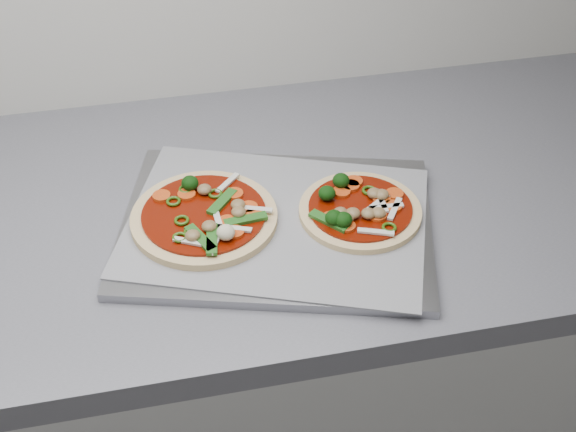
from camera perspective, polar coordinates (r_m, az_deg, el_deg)
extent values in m
cube|color=#B1B2AF|center=(1.53, 7.94, -11.35)|extent=(3.60, 0.60, 0.86)
cube|color=slate|center=(1.21, 9.83, 2.06)|extent=(3.60, 0.60, 0.04)
cube|color=gray|center=(1.09, -0.82, -0.65)|extent=(0.48, 0.41, 0.01)
cube|color=gray|center=(1.08, -0.82, -0.33)|extent=(0.47, 0.41, 0.00)
cylinder|color=#D2BB7F|center=(1.08, -5.98, -0.13)|extent=(0.21, 0.21, 0.01)
cylinder|color=#711000|center=(1.08, -6.01, 0.17)|extent=(0.18, 0.18, 0.00)
cube|color=#265A20|center=(1.03, -6.25, -1.58)|extent=(0.04, 0.06, 0.00)
torus|color=#2B500E|center=(1.12, -7.28, 1.90)|extent=(0.03, 0.03, 0.00)
cube|color=silver|center=(1.06, -4.97, -0.41)|extent=(0.01, 0.05, 0.00)
ellipsoid|color=#113708|center=(1.11, -6.99, 2.34)|extent=(0.03, 0.03, 0.02)
ellipsoid|color=olive|center=(1.06, -3.53, 0.29)|extent=(0.03, 0.03, 0.01)
cube|color=silver|center=(1.05, -3.89, -0.89)|extent=(0.05, 0.02, 0.00)
cylinder|color=#DD560F|center=(1.11, -8.99, 1.43)|extent=(0.03, 0.03, 0.00)
cylinder|color=#DD560F|center=(1.06, -4.35, -0.40)|extent=(0.04, 0.04, 0.00)
cylinder|color=#DD560F|center=(1.04, -3.82, -1.14)|extent=(0.03, 0.03, 0.00)
cube|color=#265A20|center=(1.09, -4.71, 1.02)|extent=(0.05, 0.05, 0.00)
torus|color=#2B500E|center=(1.10, -8.15, 1.05)|extent=(0.03, 0.03, 0.00)
cylinder|color=#DD560F|center=(1.10, -3.84, 1.60)|extent=(0.03, 0.03, 0.00)
cube|color=silver|center=(1.07, -2.37, 0.50)|extent=(0.05, 0.02, 0.00)
cube|color=#265A20|center=(1.03, -5.43, -1.66)|extent=(0.02, 0.06, 0.00)
cube|color=silver|center=(1.03, -6.90, -1.85)|extent=(0.05, 0.03, 0.00)
cylinder|color=#DD560F|center=(1.07, -2.46, 0.06)|extent=(0.03, 0.03, 0.00)
torus|color=#2B500E|center=(1.04, -7.70, -1.52)|extent=(0.03, 0.03, 0.00)
ellipsoid|color=olive|center=(1.03, -6.79, -1.39)|extent=(0.03, 0.03, 0.01)
ellipsoid|color=olive|center=(1.08, -3.57, 0.81)|extent=(0.03, 0.03, 0.01)
cube|color=silver|center=(1.03, -5.19, -1.84)|extent=(0.03, 0.05, 0.00)
cylinder|color=#DD560F|center=(1.11, -7.23, 1.54)|extent=(0.03, 0.03, 0.00)
ellipsoid|color=olive|center=(1.11, -5.97, 1.90)|extent=(0.02, 0.02, 0.01)
torus|color=#2B500E|center=(1.06, -7.57, -0.30)|extent=(0.03, 0.03, 0.00)
ellipsoid|color=#C2B794|center=(1.03, -4.44, -1.17)|extent=(0.03, 0.03, 0.02)
torus|color=#2B500E|center=(1.05, -6.89, -1.08)|extent=(0.03, 0.03, 0.00)
cube|color=silver|center=(1.12, -4.32, 2.36)|extent=(0.04, 0.04, 0.00)
ellipsoid|color=olive|center=(1.05, -5.62, -0.73)|extent=(0.02, 0.02, 0.01)
cylinder|color=#DD560F|center=(1.08, -2.82, 0.63)|extent=(0.03, 0.03, 0.00)
torus|color=#2B500E|center=(1.10, -5.19, 1.61)|extent=(0.03, 0.03, 0.00)
cube|color=#265A20|center=(1.06, -3.03, -0.25)|extent=(0.06, 0.02, 0.00)
cylinder|color=#D2BB7F|center=(1.09, 5.15, 0.35)|extent=(0.23, 0.23, 0.01)
cylinder|color=#711000|center=(1.09, 5.17, 0.59)|extent=(0.20, 0.20, 0.00)
cylinder|color=#DD560F|center=(1.13, 4.71, 2.47)|extent=(0.04, 0.04, 0.00)
cylinder|color=#DD560F|center=(1.07, 6.39, 0.05)|extent=(0.03, 0.03, 0.00)
ellipsoid|color=olive|center=(1.07, 3.75, 0.24)|extent=(0.03, 0.03, 0.01)
ellipsoid|color=olive|center=(1.07, 5.75, 0.18)|extent=(0.03, 0.03, 0.01)
cylinder|color=#DD560F|center=(1.10, 6.67, 1.23)|extent=(0.03, 0.03, 0.00)
ellipsoid|color=#113708|center=(1.09, 2.79, 1.62)|extent=(0.03, 0.03, 0.02)
cube|color=silver|center=(1.09, 7.60, 0.51)|extent=(0.03, 0.04, 0.00)
cube|color=silver|center=(1.05, 6.26, -1.13)|extent=(0.05, 0.02, 0.00)
torus|color=#2B500E|center=(1.11, 5.78, 1.82)|extent=(0.03, 0.03, 0.00)
cylinder|color=#DD560F|center=(1.05, 4.16, -0.71)|extent=(0.03, 0.03, 0.00)
cylinder|color=#DD560F|center=(1.11, 7.58, 1.58)|extent=(0.03, 0.03, 0.00)
cylinder|color=#DD560F|center=(1.09, 7.48, 0.70)|extent=(0.03, 0.03, 0.00)
torus|color=#2B500E|center=(1.06, 7.20, -0.82)|extent=(0.03, 0.03, 0.00)
ellipsoid|color=olive|center=(1.07, 4.64, 0.19)|extent=(0.03, 0.03, 0.01)
ellipsoid|color=olive|center=(1.10, 6.69, 1.52)|extent=(0.03, 0.03, 0.01)
ellipsoid|color=#113708|center=(1.05, 3.96, -0.26)|extent=(0.03, 0.03, 0.02)
ellipsoid|color=#113708|center=(1.05, 3.29, -0.12)|extent=(0.03, 0.03, 0.02)
cylinder|color=#DD560F|center=(1.11, 3.84, 1.74)|extent=(0.04, 0.04, 0.00)
cube|color=silver|center=(1.10, 6.67, 1.05)|extent=(0.01, 0.05, 0.00)
cube|color=silver|center=(1.09, 6.35, 0.88)|extent=(0.04, 0.03, 0.00)
ellipsoid|color=#113708|center=(1.12, 3.79, 2.54)|extent=(0.03, 0.03, 0.02)
ellipsoid|color=olive|center=(1.07, 6.46, 0.22)|extent=(0.02, 0.02, 0.01)
ellipsoid|color=olive|center=(1.10, 6.15, 1.62)|extent=(0.03, 0.03, 0.01)
cube|color=silver|center=(1.09, 6.99, 0.65)|extent=(0.05, 0.01, 0.00)
ellipsoid|color=olive|center=(1.06, 4.20, -0.10)|extent=(0.02, 0.02, 0.01)
cylinder|color=#DD560F|center=(1.07, 3.10, -0.13)|extent=(0.03, 0.03, 0.00)
cylinder|color=#DD560F|center=(1.12, 4.48, 2.17)|extent=(0.03, 0.03, 0.00)
cube|color=#265A20|center=(1.06, 2.92, -0.36)|extent=(0.05, 0.05, 0.00)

